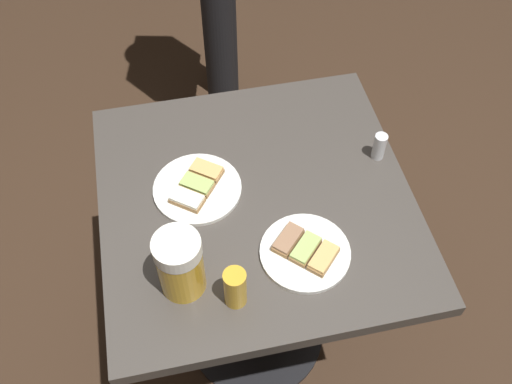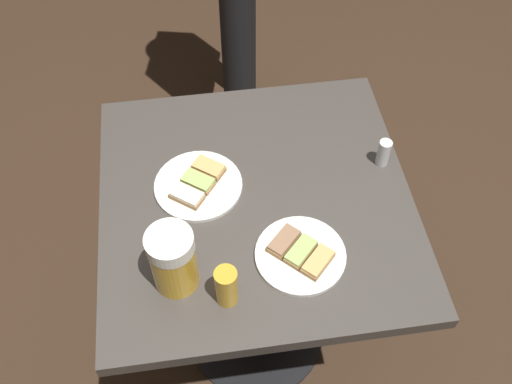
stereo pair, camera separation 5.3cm
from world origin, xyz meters
The scene contains 7 objects.
ground_plane centered at (0.00, 0.00, 0.00)m, with size 6.00×6.00×0.00m, color #382619.
cafe_table centered at (0.00, 0.00, 0.58)m, with size 0.72×0.71×0.76m.
plate_near centered at (0.05, 0.13, 0.77)m, with size 0.20×0.20×0.03m.
plate_far centered at (-0.17, -0.07, 0.77)m, with size 0.19×0.19×0.03m.
beer_mug centered at (-0.18, 0.19, 0.84)m, with size 0.15×0.09×0.16m.
beer_glass_small centered at (-0.24, 0.09, 0.81)m, with size 0.05×0.05×0.10m, color gold.
salt_shaker centered at (0.06, -0.31, 0.79)m, with size 0.03×0.03×0.07m, color silver.
Camera 1 is at (-0.78, 0.17, 1.83)m, focal length 40.83 mm.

